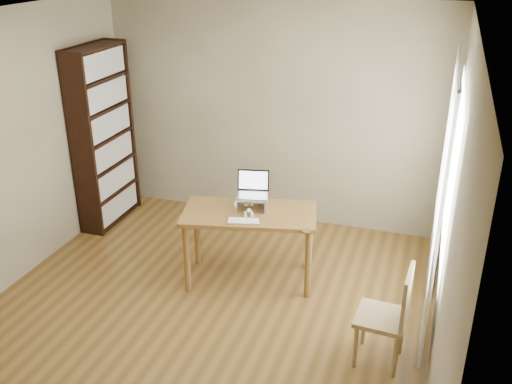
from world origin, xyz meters
name	(u,v)px	position (x,y,z in m)	size (l,w,h in m)	color
room	(197,188)	(0.03, 0.01, 1.30)	(4.04, 4.54, 2.64)	#553C16
bookshelf	(104,137)	(-1.83, 1.55, 1.05)	(0.30, 0.90, 2.10)	black
curtains	(441,195)	(1.92, 0.80, 1.17)	(0.03, 1.90, 2.25)	white
desk	(250,222)	(0.21, 0.79, 0.64)	(1.39, 0.91, 0.75)	brown
laptop_stand	(252,201)	(0.21, 0.87, 0.83)	(0.32, 0.25, 0.13)	silver
laptop	(254,189)	(0.21, 0.92, 0.94)	(0.35, 0.32, 0.22)	silver
keyboard	(244,221)	(0.23, 0.57, 0.76)	(0.33, 0.21, 0.02)	silver
coaster	(306,231)	(0.82, 0.58, 0.75)	(0.09, 0.09, 0.01)	brown
cat	(249,201)	(0.17, 0.90, 0.81)	(0.23, 0.47, 0.14)	#423C34
chair	(391,313)	(1.66, -0.03, 0.47)	(0.41, 0.41, 0.87)	#A17B57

